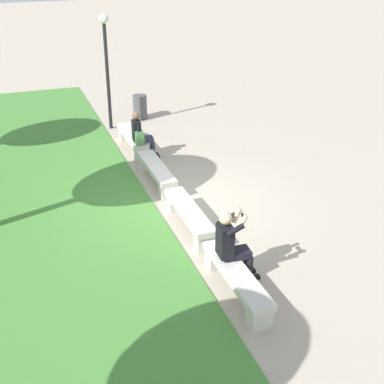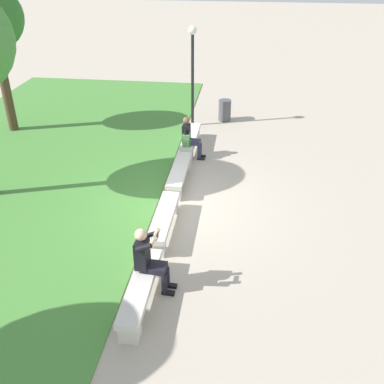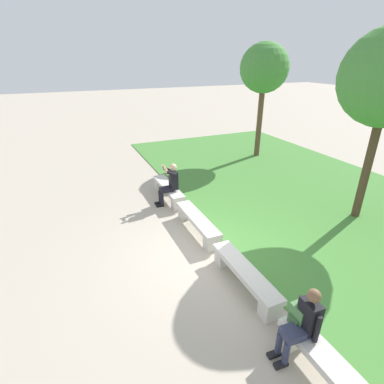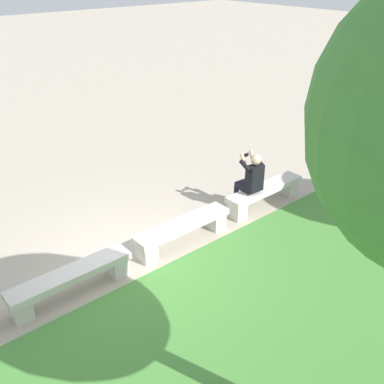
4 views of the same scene
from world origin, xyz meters
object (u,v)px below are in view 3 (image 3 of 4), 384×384
object	(u,v)px
bench_near	(197,222)
bench_far	(337,377)
backpack	(299,316)
bench_main	(168,190)
bench_mid	(245,275)
person_photographer	(170,182)
tree_right_background	(264,69)
person_distant	(303,323)

from	to	relation	value
bench_near	bench_far	xyz separation A→B (m)	(4.58, 0.00, 0.00)
bench_near	backpack	xyz separation A→B (m)	(3.76, 0.01, 0.32)
bench_main	bench_far	world-z (taller)	same
bench_mid	bench_far	bearing A→B (deg)	0.00
person_photographer	bench_mid	bearing A→B (deg)	1.06
bench_main	bench_far	distance (m)	6.87
bench_main	tree_right_background	xyz separation A→B (m)	(-2.74, 5.38, 3.50)
bench_main	person_distant	size ratio (longest dim) A/B	1.62
bench_near	person_distant	size ratio (longest dim) A/B	1.62
bench_near	tree_right_background	distance (m)	8.15
person_distant	tree_right_background	distance (m)	10.93
bench_mid	person_photographer	xyz separation A→B (m)	(-4.18, -0.08, 0.43)
person_photographer	tree_right_background	bearing A→B (deg)	119.94
bench_near	tree_right_background	size ratio (longest dim) A/B	0.42
tree_right_background	bench_near	bearing A→B (deg)	-46.91
bench_near	person_photographer	world-z (taller)	person_photographer
person_distant	tree_right_background	size ratio (longest dim) A/B	0.26
bench_near	backpack	bearing A→B (deg)	0.16
bench_near	person_photographer	xyz separation A→B (m)	(-1.89, -0.08, 0.43)
bench_main	bench_mid	bearing A→B (deg)	0.00
bench_far	tree_right_background	distance (m)	11.55
bench_near	person_distant	world-z (taller)	person_distant
bench_main	person_photographer	distance (m)	0.60
backpack	tree_right_background	xyz separation A→B (m)	(-8.79, 5.36, 3.18)
bench_main	bench_near	xyz separation A→B (m)	(2.29, 0.00, 0.00)
person_photographer	bench_near	bearing A→B (deg)	2.35
bench_far	tree_right_background	size ratio (longest dim) A/B	0.42
bench_near	backpack	distance (m)	3.78
bench_far	person_distant	distance (m)	0.76
bench_main	bench_mid	size ratio (longest dim) A/B	1.00
person_distant	backpack	bearing A→B (deg)	153.64
bench_far	person_distant	xyz separation A→B (m)	(-0.66, -0.07, 0.37)
bench_near	bench_far	world-z (taller)	same
bench_far	person_photographer	xyz separation A→B (m)	(-6.47, -0.08, 0.43)
tree_right_background	bench_far	bearing A→B (deg)	-29.23
bench_mid	backpack	xyz separation A→B (m)	(1.47, 0.01, 0.32)
bench_far	backpack	world-z (taller)	backpack
backpack	tree_right_background	distance (m)	10.78
bench_mid	tree_right_background	xyz separation A→B (m)	(-7.32, 5.38, 3.50)
backpack	person_photographer	bearing A→B (deg)	-179.10
bench_main	person_photographer	bearing A→B (deg)	-10.95
bench_main	backpack	world-z (taller)	backpack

